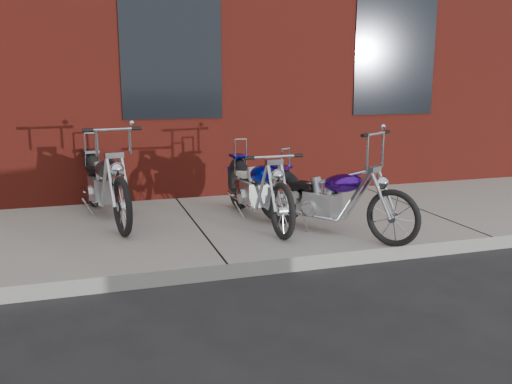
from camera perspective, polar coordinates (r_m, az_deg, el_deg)
name	(u,v)px	position (r m, az deg, el deg)	size (l,w,h in m)	color
ground	(228,279)	(5.16, -3.00, -9.17)	(120.00, 120.00, 0.00)	#27272A
sidewalk	(196,230)	(6.53, -6.30, -4.02)	(22.00, 3.00, 0.15)	gray
chopper_purple	(328,200)	(6.07, 7.61, -0.86)	(1.22, 1.80, 1.17)	black
chopper_blue	(257,190)	(6.52, 0.08, 0.23)	(0.53, 2.16, 0.94)	black
chopper_third	(104,186)	(6.90, -15.67, 0.66)	(0.66, 2.29, 1.17)	black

